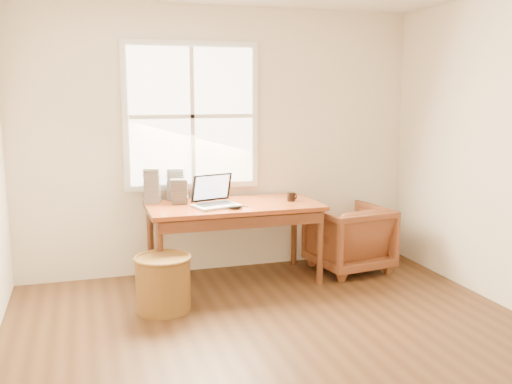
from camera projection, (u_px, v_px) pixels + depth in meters
room_shell at (294, 164)px, 3.68m from camera, size 4.04×4.54×2.64m
desk at (233, 206)px, 5.33m from camera, size 1.60×0.80×0.04m
armchair at (349, 238)px, 5.74m from camera, size 0.80×0.82×0.66m
wicker_stool at (163, 284)px, 4.68m from camera, size 0.58×0.58×0.45m
laptop at (216, 192)px, 5.15m from camera, size 0.47×0.48×0.28m
mouse at (235, 207)px, 5.07m from camera, size 0.13×0.09×0.04m
coffee_mug at (291, 197)px, 5.45m from camera, size 0.08×0.08×0.09m
cd_stack_a at (176, 184)px, 5.50m from camera, size 0.19×0.18×0.31m
cd_stack_b at (179, 191)px, 5.32m from camera, size 0.17×0.15×0.23m
cd_stack_c at (152, 186)px, 5.33m from camera, size 0.17×0.16×0.33m
cd_stack_d at (180, 191)px, 5.47m from camera, size 0.17×0.16×0.18m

